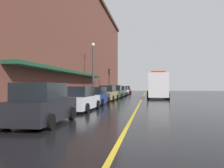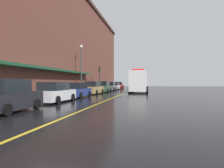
{
  "view_description": "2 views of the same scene",
  "coord_description": "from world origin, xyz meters",
  "px_view_note": "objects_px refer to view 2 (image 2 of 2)",
  "views": [
    {
      "loc": [
        0.9,
        -7.43,
        1.72
      ],
      "look_at": [
        -2.8,
        16.37,
        1.93
      ],
      "focal_mm": 37.94,
      "sensor_mm": 36.0,
      "label": 1
    },
    {
      "loc": [
        4.1,
        -7.77,
        1.7
      ],
      "look_at": [
        -2.99,
        29.58,
        1.35
      ],
      "focal_mm": 33.43,
      "sensor_mm": 36.0,
      "label": 2
    }
  ],
  "objects_px": {
    "parked_car_0": "(8,97)",
    "parked_car_5": "(111,87)",
    "parked_car_2": "(77,90)",
    "parking_meter_3": "(112,85)",
    "parking_meter_4": "(100,86)",
    "street_lamp_left": "(81,64)",
    "parked_car_3": "(93,88)",
    "parking_meter_0": "(80,87)",
    "parking_meter_2": "(97,86)",
    "parked_car_1": "(55,93)",
    "box_truck": "(139,82)",
    "parked_car_7": "(119,86)",
    "traffic_light_near": "(100,74)",
    "parked_car_4": "(104,87)",
    "parking_meter_1": "(84,87)",
    "parked_car_6": "(115,86)"
  },
  "relations": [
    {
      "from": "parked_car_0",
      "to": "parked_car_6",
      "type": "xyz_separation_m",
      "value": [
        -0.09,
        35.66,
        -0.12
      ]
    },
    {
      "from": "parked_car_7",
      "to": "parking_meter_4",
      "type": "xyz_separation_m",
      "value": [
        -1.4,
        -14.17,
        0.24
      ]
    },
    {
      "from": "parked_car_3",
      "to": "parking_meter_2",
      "type": "relative_size",
      "value": 3.6
    },
    {
      "from": "parking_meter_0",
      "to": "parked_car_6",
      "type": "bearing_deg",
      "value": 85.9
    },
    {
      "from": "parking_meter_4",
      "to": "parked_car_5",
      "type": "bearing_deg",
      "value": 63.13
    },
    {
      "from": "parking_meter_4",
      "to": "street_lamp_left",
      "type": "height_order",
      "value": "street_lamp_left"
    },
    {
      "from": "street_lamp_left",
      "to": "traffic_light_near",
      "type": "height_order",
      "value": "street_lamp_left"
    },
    {
      "from": "parked_car_2",
      "to": "parking_meter_0",
      "type": "height_order",
      "value": "parked_car_2"
    },
    {
      "from": "parked_car_2",
      "to": "parking_meter_3",
      "type": "xyz_separation_m",
      "value": [
        -1.33,
        27.9,
        0.29
      ]
    },
    {
      "from": "parked_car_6",
      "to": "street_lamp_left",
      "type": "xyz_separation_m",
      "value": [
        -1.98,
        -17.16,
        3.66
      ]
    },
    {
      "from": "parked_car_7",
      "to": "parking_meter_1",
      "type": "height_order",
      "value": "parked_car_7"
    },
    {
      "from": "parked_car_0",
      "to": "parking_meter_1",
      "type": "bearing_deg",
      "value": 3.48
    },
    {
      "from": "parked_car_1",
      "to": "parked_car_3",
      "type": "distance_m",
      "value": 12.05
    },
    {
      "from": "parked_car_7",
      "to": "parked_car_4",
      "type": "bearing_deg",
      "value": 178.87
    },
    {
      "from": "box_truck",
      "to": "parking_meter_3",
      "type": "distance_m",
      "value": 17.28
    },
    {
      "from": "parked_car_3",
      "to": "box_truck",
      "type": "relative_size",
      "value": 0.54
    },
    {
      "from": "parked_car_1",
      "to": "traffic_light_near",
      "type": "height_order",
      "value": "traffic_light_near"
    },
    {
      "from": "parking_meter_2",
      "to": "parking_meter_4",
      "type": "relative_size",
      "value": 1.0
    },
    {
      "from": "box_truck",
      "to": "street_lamp_left",
      "type": "xyz_separation_m",
      "value": [
        -8.04,
        -5.3,
        2.66
      ]
    },
    {
      "from": "parked_car_3",
      "to": "street_lamp_left",
      "type": "height_order",
      "value": "street_lamp_left"
    },
    {
      "from": "parked_car_3",
      "to": "parking_meter_3",
      "type": "height_order",
      "value": "parked_car_3"
    },
    {
      "from": "parked_car_1",
      "to": "parked_car_3",
      "type": "bearing_deg",
      "value": 1.3
    },
    {
      "from": "parking_meter_2",
      "to": "traffic_light_near",
      "type": "height_order",
      "value": "traffic_light_near"
    },
    {
      "from": "parked_car_4",
      "to": "parking_meter_3",
      "type": "distance_m",
      "value": 15.45
    },
    {
      "from": "parking_meter_0",
      "to": "street_lamp_left",
      "type": "distance_m",
      "value": 4.02
    },
    {
      "from": "parked_car_0",
      "to": "parking_meter_2",
      "type": "distance_m",
      "value": 24.95
    },
    {
      "from": "parked_car_3",
      "to": "traffic_light_near",
      "type": "relative_size",
      "value": 1.11
    },
    {
      "from": "parking_meter_1",
      "to": "traffic_light_near",
      "type": "height_order",
      "value": "traffic_light_near"
    },
    {
      "from": "parked_car_4",
      "to": "parked_car_0",
      "type": "bearing_deg",
      "value": 178.23
    },
    {
      "from": "parked_car_7",
      "to": "parking_meter_0",
      "type": "distance_m",
      "value": 25.0
    },
    {
      "from": "parked_car_0",
      "to": "parked_car_5",
      "type": "distance_m",
      "value": 30.04
    },
    {
      "from": "box_truck",
      "to": "street_lamp_left",
      "type": "distance_m",
      "value": 9.99
    },
    {
      "from": "box_truck",
      "to": "parked_car_4",
      "type": "bearing_deg",
      "value": -91.97
    },
    {
      "from": "parking_meter_4",
      "to": "traffic_light_near",
      "type": "height_order",
      "value": "traffic_light_near"
    },
    {
      "from": "parked_car_5",
      "to": "parked_car_7",
      "type": "xyz_separation_m",
      "value": [
        -0.07,
        11.27,
        0.01
      ]
    },
    {
      "from": "parked_car_0",
      "to": "street_lamp_left",
      "type": "height_order",
      "value": "street_lamp_left"
    },
    {
      "from": "parked_car_0",
      "to": "parked_car_7",
      "type": "height_order",
      "value": "parked_car_0"
    },
    {
      "from": "parked_car_0",
      "to": "parked_car_3",
      "type": "height_order",
      "value": "parked_car_0"
    },
    {
      "from": "parked_car_4",
      "to": "street_lamp_left",
      "type": "xyz_separation_m",
      "value": [
        -2.05,
        -5.5,
        3.54
      ]
    },
    {
      "from": "parking_meter_2",
      "to": "parked_car_3",
      "type": "bearing_deg",
      "value": -78.76
    },
    {
      "from": "parked_car_2",
      "to": "parked_car_5",
      "type": "distance_m",
      "value": 18.56
    },
    {
      "from": "parked_car_2",
      "to": "parking_meter_0",
      "type": "xyz_separation_m",
      "value": [
        -1.33,
        4.87,
        0.29
      ]
    },
    {
      "from": "parked_car_6",
      "to": "parked_car_1",
      "type": "bearing_deg",
      "value": 179.95
    },
    {
      "from": "parked_car_0",
      "to": "parking_meter_4",
      "type": "height_order",
      "value": "parked_car_0"
    },
    {
      "from": "street_lamp_left",
      "to": "parking_meter_0",
      "type": "bearing_deg",
      "value": -74.38
    },
    {
      "from": "parked_car_1",
      "to": "parking_meter_1",
      "type": "distance_m",
      "value": 12.01
    },
    {
      "from": "parked_car_6",
      "to": "parking_meter_2",
      "type": "relative_size",
      "value": 3.65
    },
    {
      "from": "street_lamp_left",
      "to": "traffic_light_near",
      "type": "bearing_deg",
      "value": 85.43
    },
    {
      "from": "parked_car_1",
      "to": "box_truck",
      "type": "height_order",
      "value": "box_truck"
    },
    {
      "from": "parked_car_7",
      "to": "box_truck",
      "type": "xyz_separation_m",
      "value": [
        6.04,
        -17.51,
        0.92
      ]
    }
  ]
}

